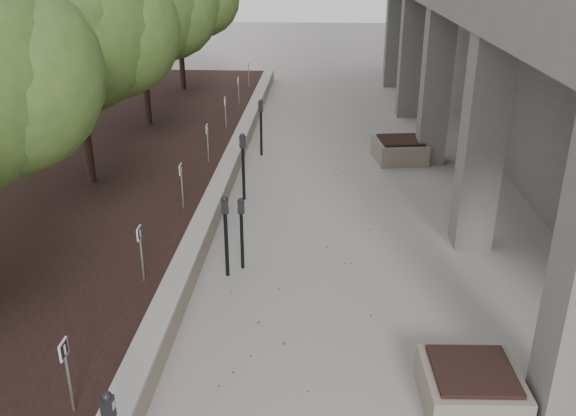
% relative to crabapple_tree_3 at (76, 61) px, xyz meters
% --- Properties ---
extents(retaining_wall, '(0.39, 26.00, 0.50)m').
position_rel_crabapple_tree_3_xyz_m(retaining_wall, '(2.97, 1.00, -2.87)').
color(retaining_wall, gray).
rests_on(retaining_wall, ground).
extents(planting_bed, '(7.00, 26.00, 0.40)m').
position_rel_crabapple_tree_3_xyz_m(planting_bed, '(-0.70, 1.00, -2.92)').
color(planting_bed, black).
rests_on(planting_bed, ground).
extents(crabapple_tree_3, '(4.60, 4.00, 5.44)m').
position_rel_crabapple_tree_3_xyz_m(crabapple_tree_3, '(0.00, 0.00, 0.00)').
color(crabapple_tree_3, '#3D5E24').
rests_on(crabapple_tree_3, planting_bed).
extents(crabapple_tree_4, '(4.60, 4.00, 5.44)m').
position_rel_crabapple_tree_3_xyz_m(crabapple_tree_4, '(0.00, 5.00, 0.00)').
color(crabapple_tree_4, '#3D5E24').
rests_on(crabapple_tree_4, planting_bed).
extents(crabapple_tree_5, '(4.60, 4.00, 5.44)m').
position_rel_crabapple_tree_3_xyz_m(crabapple_tree_5, '(0.00, 10.00, 0.00)').
color(crabapple_tree_5, '#3D5E24').
rests_on(crabapple_tree_5, planting_bed).
extents(parking_sign_2, '(0.04, 0.22, 0.96)m').
position_rel_crabapple_tree_3_xyz_m(parking_sign_2, '(2.45, -7.50, -2.24)').
color(parking_sign_2, black).
rests_on(parking_sign_2, planting_bed).
extents(parking_sign_3, '(0.04, 0.22, 0.96)m').
position_rel_crabapple_tree_3_xyz_m(parking_sign_3, '(2.45, -4.50, -2.24)').
color(parking_sign_3, black).
rests_on(parking_sign_3, planting_bed).
extents(parking_sign_4, '(0.04, 0.22, 0.96)m').
position_rel_crabapple_tree_3_xyz_m(parking_sign_4, '(2.45, -1.50, -2.24)').
color(parking_sign_4, black).
rests_on(parking_sign_4, planting_bed).
extents(parking_sign_5, '(0.04, 0.22, 0.96)m').
position_rel_crabapple_tree_3_xyz_m(parking_sign_5, '(2.45, 1.50, -2.24)').
color(parking_sign_5, black).
rests_on(parking_sign_5, planting_bed).
extents(parking_sign_6, '(0.04, 0.22, 0.96)m').
position_rel_crabapple_tree_3_xyz_m(parking_sign_6, '(2.45, 4.50, -2.24)').
color(parking_sign_6, black).
rests_on(parking_sign_6, planting_bed).
extents(parking_sign_7, '(0.04, 0.22, 0.96)m').
position_rel_crabapple_tree_3_xyz_m(parking_sign_7, '(2.45, 7.50, -2.24)').
color(parking_sign_7, black).
rests_on(parking_sign_7, planting_bed).
extents(parking_sign_8, '(0.04, 0.22, 0.96)m').
position_rel_crabapple_tree_3_xyz_m(parking_sign_8, '(2.45, 10.50, -2.24)').
color(parking_sign_8, black).
rests_on(parking_sign_8, planting_bed).
extents(parking_meter_2, '(0.16, 0.12, 1.51)m').
position_rel_crabapple_tree_3_xyz_m(parking_meter_2, '(3.65, -3.54, -2.36)').
color(parking_meter_2, black).
rests_on(parking_meter_2, ground).
extents(parking_meter_3, '(0.16, 0.13, 1.37)m').
position_rel_crabapple_tree_3_xyz_m(parking_meter_3, '(3.89, -3.26, -2.44)').
color(parking_meter_3, black).
rests_on(parking_meter_3, ground).
extents(parking_meter_4, '(0.18, 0.15, 1.58)m').
position_rel_crabapple_tree_3_xyz_m(parking_meter_4, '(3.52, 0.01, -2.33)').
color(parking_meter_4, black).
rests_on(parking_meter_4, ground).
extents(parking_meter_5, '(0.16, 0.12, 1.58)m').
position_rel_crabapple_tree_3_xyz_m(parking_meter_5, '(3.61, 3.30, -2.33)').
color(parking_meter_5, black).
rests_on(parking_meter_5, ground).
extents(planter_front, '(1.22, 1.22, 0.55)m').
position_rel_crabapple_tree_3_xyz_m(planter_front, '(7.18, -6.68, -2.84)').
color(planter_front, gray).
rests_on(planter_front, ground).
extents(planter_back, '(1.46, 1.46, 0.61)m').
position_rel_crabapple_tree_3_xyz_m(planter_back, '(7.41, 3.06, -2.82)').
color(planter_back, gray).
rests_on(planter_back, ground).
extents(berry_scatter, '(3.30, 14.10, 0.02)m').
position_rel_crabapple_tree_3_xyz_m(berry_scatter, '(4.70, -3.00, -3.11)').
color(berry_scatter, maroon).
rests_on(berry_scatter, ground).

